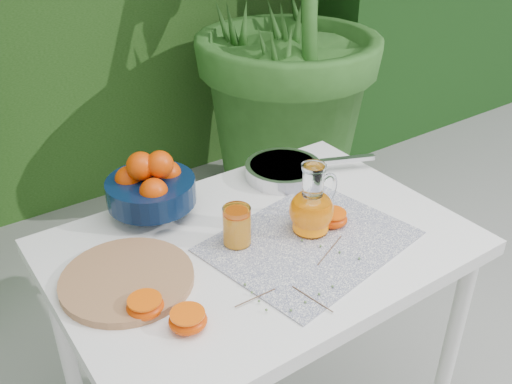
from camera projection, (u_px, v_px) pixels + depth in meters
potted_plant_right at (270, 3)px, 2.59m from camera, size 2.45×2.45×1.99m
white_table at (260, 267)px, 1.45m from camera, size 1.00×0.70×0.75m
placemat at (310, 241)px, 1.41m from camera, size 0.53×0.44×0.00m
cutting_board at (127, 279)px, 1.27m from camera, size 0.32×0.32×0.02m
fruit_bowl at (151, 186)px, 1.48m from camera, size 0.29×0.29×0.18m
juice_pitcher at (312, 208)px, 1.41m from camera, size 0.17×0.14×0.19m
juice_tumbler at (237, 227)px, 1.37m from camera, size 0.08×0.08×0.10m
saute_pan at (285, 170)px, 1.68m from camera, size 0.41×0.30×0.04m
orange_halves at (230, 276)px, 1.26m from camera, size 0.64×0.22×0.04m
thyme_sprigs at (302, 279)px, 1.27m from camera, size 0.36×0.24×0.01m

